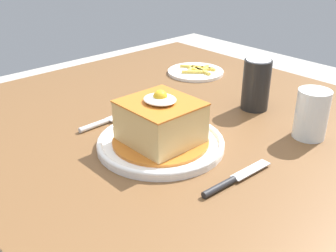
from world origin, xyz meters
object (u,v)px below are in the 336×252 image
at_px(drinking_glass, 311,117).
at_px(knife, 229,182).
at_px(side_plate_fries, 196,72).
at_px(soda_can, 256,85).
at_px(main_plate, 161,143).
at_px(fork, 102,123).

bearing_deg(drinking_glass, knife, -89.24).
bearing_deg(side_plate_fries, soda_can, -16.79).
bearing_deg(soda_can, side_plate_fries, 163.21).
relative_size(main_plate, side_plate_fries, 1.52).
distance_m(main_plate, side_plate_fries, 0.47).
height_order(main_plate, soda_can, soda_can).
height_order(fork, side_plate_fries, side_plate_fries).
height_order(drinking_glass, side_plate_fries, drinking_glass).
bearing_deg(soda_can, fork, -117.61).
relative_size(main_plate, knife, 1.56).
relative_size(main_plate, drinking_glass, 2.45).
bearing_deg(fork, side_plate_fries, 104.70).
distance_m(main_plate, fork, 0.17).
xyz_separation_m(knife, soda_can, (-0.17, 0.30, 0.06)).
distance_m(knife, drinking_glass, 0.27).
bearing_deg(fork, main_plate, 11.00).
relative_size(soda_can, side_plate_fries, 0.73).
bearing_deg(drinking_glass, main_plate, -124.20).
bearing_deg(knife, soda_can, 119.86).
height_order(main_plate, knife, main_plate).
height_order(fork, drinking_glass, drinking_glass).
bearing_deg(knife, fork, -175.17).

